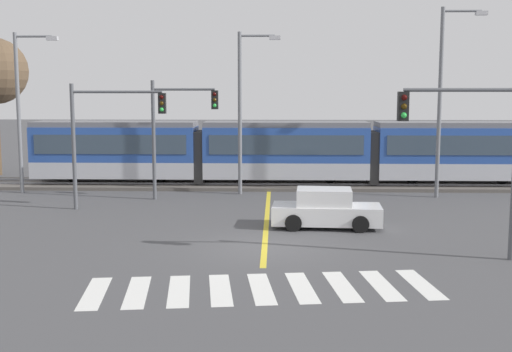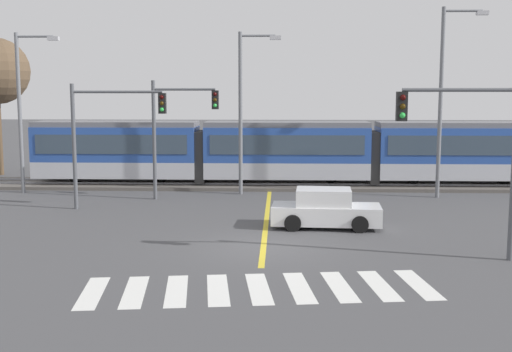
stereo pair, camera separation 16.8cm
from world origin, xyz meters
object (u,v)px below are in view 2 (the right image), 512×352
traffic_light_mid_left (107,125)px  street_lamp_west (24,102)px  traffic_light_near_right (474,139)px  street_lamp_east (445,92)px  light_rail_tram (287,150)px  street_lamp_centre (244,103)px  traffic_light_far_left (176,122)px  sedan_crossing (326,210)px

traffic_light_mid_left → street_lamp_west: size_ratio=0.68×
traffic_light_near_right → street_lamp_east: size_ratio=0.62×
traffic_light_near_right → light_rail_tram: bearing=109.7°
light_rail_tram → street_lamp_centre: bearing=-128.2°
light_rail_tram → traffic_light_mid_left: size_ratio=4.99×
light_rail_tram → traffic_light_near_right: (5.59, -15.58, 1.77)m
street_lamp_east → traffic_light_near_right: bearing=-99.9°
traffic_light_mid_left → street_lamp_centre: street_lamp_centre is taller
traffic_light_near_right → street_lamp_centre: 15.01m
traffic_light_far_left → traffic_light_mid_left: bearing=-133.7°
sedan_crossing → traffic_light_mid_left: size_ratio=0.77×
traffic_light_mid_left → sedan_crossing: bearing=-20.6°
sedan_crossing → street_lamp_west: size_ratio=0.52×
traffic_light_near_right → street_lamp_west: (-19.17, 12.82, 0.89)m
street_lamp_centre → light_rail_tram: bearing=51.8°
traffic_light_far_left → street_lamp_west: 8.43m
traffic_light_far_left → traffic_light_near_right: 15.57m
street_lamp_west → light_rail_tram: bearing=11.5°
traffic_light_mid_left → street_lamp_centre: (5.86, 4.54, 0.90)m
sedan_crossing → street_lamp_west: (-15.01, 8.11, 4.00)m
sedan_crossing → traffic_light_near_right: traffic_light_near_right is taller
street_lamp_west → traffic_light_near_right: bearing=-33.8°
light_rail_tram → street_lamp_east: size_ratio=3.00×
traffic_light_far_left → traffic_light_near_right: traffic_light_near_right is taller
light_rail_tram → traffic_light_near_right: bearing=-70.3°
light_rail_tram → street_lamp_west: street_lamp_west is taller
traffic_light_mid_left → street_lamp_east: (15.74, 3.82, 1.47)m
sedan_crossing → street_lamp_centre: 9.72m
light_rail_tram → street_lamp_centre: (-2.18, -2.77, 2.64)m
light_rail_tram → sedan_crossing: (1.43, -10.87, -1.35)m
street_lamp_centre → traffic_light_far_left: bearing=-151.2°
traffic_light_far_left → street_lamp_east: street_lamp_east is taller
sedan_crossing → traffic_light_far_left: (-6.83, 6.32, 3.11)m
traffic_light_near_right → street_lamp_centre: street_lamp_centre is taller
street_lamp_west → street_lamp_centre: (11.40, -0.01, -0.02)m
traffic_light_far_left → traffic_light_mid_left: traffic_light_far_left is taller
traffic_light_near_right → street_lamp_west: street_lamp_west is taller
light_rail_tram → traffic_light_far_left: 7.27m
traffic_light_mid_left → street_lamp_west: bearing=140.6°
street_lamp_west → street_lamp_east: 21.30m
street_lamp_east → street_lamp_west: bearing=178.0°
traffic_light_far_left → street_lamp_east: (13.10, 1.05, 1.44)m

